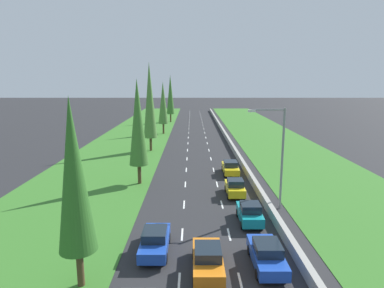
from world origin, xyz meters
TOP-DOWN VIEW (x-y plane):
  - ground_plane at (0.00, 60.00)m, footprint 300.00×300.00m
  - grass_verge_left at (-12.65, 60.00)m, footprint 14.00×140.00m
  - grass_verge_right at (14.35, 60.00)m, footprint 14.00×140.00m
  - median_barrier at (5.70, 60.00)m, footprint 0.44×120.00m
  - lane_markings at (0.00, 60.00)m, footprint 3.64×116.00m
  - blue_sedan_right_lane at (3.58, 16.69)m, footprint 1.82×4.50m
  - teal_hatchback_right_lane at (3.62, 23.05)m, footprint 1.74×3.90m
  - yellow_hatchback_right_lane at (3.25, 29.49)m, footprint 1.74×3.90m
  - yellow_sedan_right_lane at (3.67, 37.14)m, footprint 1.82×4.50m
  - blue_sedan_left_lane at (-3.48, 18.45)m, footprint 1.82×4.50m
  - orange_sedan_centre_lane at (-0.08, 16.16)m, footprint 1.82×4.50m
  - poplar_tree_nearest at (-7.22, 14.75)m, footprint 2.07×2.07m
  - poplar_tree_second at (-6.82, 33.27)m, footprint 2.09×2.09m
  - poplar_tree_third at (-7.68, 50.57)m, footprint 2.15×2.15m
  - poplar_tree_fourth at (-7.08, 67.74)m, footprint 2.07×2.07m
  - poplar_tree_fifth at (-6.82, 87.64)m, footprint 2.12×2.12m
  - street_light_mast at (6.50, 26.08)m, footprint 3.20×0.28m

SIDE VIEW (x-z plane):
  - ground_plane at x=0.00m, z-range 0.00..0.00m
  - lane_markings at x=0.00m, z-range 0.00..0.01m
  - grass_verge_left at x=-12.65m, z-range 0.00..0.04m
  - grass_verge_right at x=14.35m, z-range 0.00..0.04m
  - median_barrier at x=5.70m, z-range 0.00..0.85m
  - blue_sedan_right_lane at x=3.58m, z-range -0.01..1.63m
  - yellow_sedan_right_lane at x=3.67m, z-range -0.01..1.63m
  - blue_sedan_left_lane at x=-3.48m, z-range -0.01..1.63m
  - orange_sedan_centre_lane at x=-0.08m, z-range -0.01..1.63m
  - teal_hatchback_right_lane at x=3.62m, z-range -0.02..1.70m
  - yellow_hatchback_right_lane at x=3.25m, z-range -0.02..1.70m
  - street_light_mast at x=6.50m, z-range 0.73..9.73m
  - poplar_tree_nearest at x=-7.22m, z-range 1.05..11.65m
  - poplar_tree_fourth at x=-7.08m, z-range 1.05..12.04m
  - poplar_tree_second at x=-6.82m, z-range 1.05..12.57m
  - poplar_tree_fifth at x=-6.82m, z-range 1.05..13.72m
  - poplar_tree_third at x=-7.68m, z-range 1.05..15.13m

